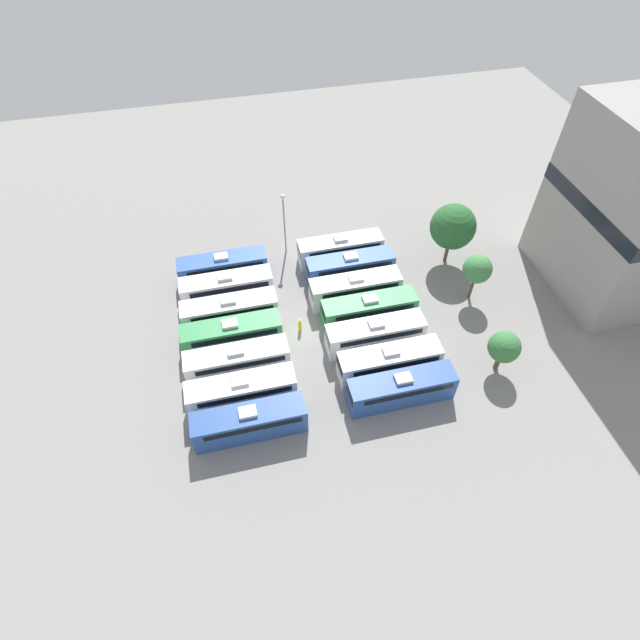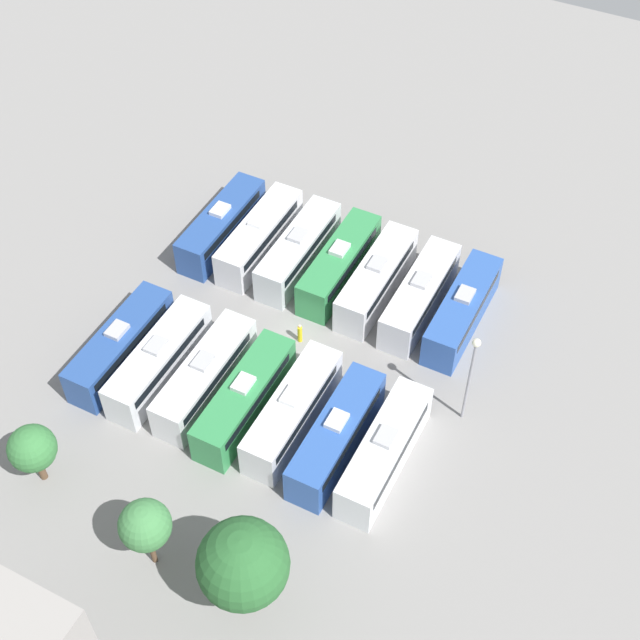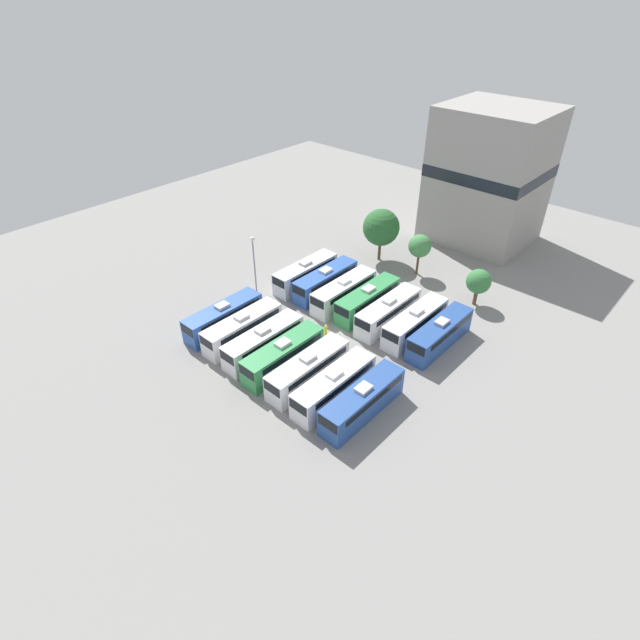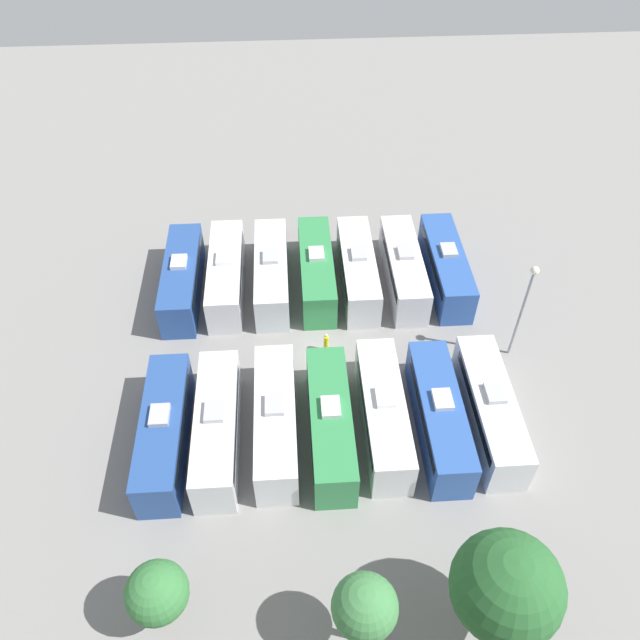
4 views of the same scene
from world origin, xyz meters
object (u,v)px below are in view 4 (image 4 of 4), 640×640
at_px(tree_0, 507,587).
at_px(bus_8, 439,415).
at_px(bus_0, 446,266).
at_px(bus_2, 358,269).
at_px(bus_11, 276,420).
at_px(tree_1, 365,607).
at_px(bus_4, 271,272).
at_px(bus_12, 217,427).
at_px(bus_3, 317,269).
at_px(bus_10, 330,422).
at_px(bus_13, 164,431).
at_px(bus_1, 404,268).
at_px(bus_9, 383,413).
at_px(light_pole, 526,298).
at_px(bus_5, 226,274).
at_px(bus_6, 182,278).
at_px(tree_2, 157,593).
at_px(bus_7, 490,409).
at_px(worker_person, 326,343).

bearing_deg(tree_0, bus_8, -88.89).
distance_m(bus_0, bus_2, 7.25).
bearing_deg(bus_11, tree_1, 107.98).
distance_m(bus_4, bus_12, 15.28).
height_order(bus_3, bus_11, same).
bearing_deg(bus_8, bus_12, 0.12).
height_order(bus_10, bus_12, same).
height_order(bus_10, bus_13, same).
xyz_separation_m(bus_1, bus_2, (3.75, -0.09, 0.00)).
distance_m(bus_1, bus_3, 7.12).
bearing_deg(bus_9, tree_1, 77.74).
height_order(bus_3, light_pole, light_pole).
bearing_deg(bus_5, bus_4, 179.24).
relative_size(bus_6, bus_9, 1.00).
relative_size(bus_2, bus_12, 1.00).
height_order(bus_0, bus_4, same).
bearing_deg(bus_11, bus_3, -103.44).
relative_size(tree_0, tree_2, 1.57).
bearing_deg(bus_3, bus_7, 125.91).
xyz_separation_m(bus_2, worker_person, (3.08, 7.15, -0.92)).
distance_m(bus_9, bus_13, 14.17).
distance_m(bus_4, bus_5, 3.68).
relative_size(bus_12, tree_1, 1.72).
xyz_separation_m(bus_13, tree_0, (-18.01, 12.38, 3.50)).
distance_m(bus_13, light_pole, 25.74).
distance_m(bus_3, bus_13, 18.41).
relative_size(bus_1, bus_7, 1.00).
xyz_separation_m(bus_12, worker_person, (-7.55, -7.65, -0.92)).
distance_m(bus_0, bus_3, 10.63).
bearing_deg(tree_0, bus_5, -61.70).
distance_m(bus_11, bus_12, 3.77).
distance_m(bus_2, light_pole, 13.91).
relative_size(bus_9, bus_11, 1.00).
distance_m(bus_0, bus_12, 23.20).
height_order(bus_6, worker_person, bus_6).
relative_size(bus_8, light_pole, 1.24).
bearing_deg(bus_3, bus_8, 115.57).
distance_m(worker_person, tree_0, 21.78).
bearing_deg(tree_2, bus_2, -116.44).
height_order(bus_3, bus_8, same).
height_order(bus_2, bus_13, same).
bearing_deg(tree_0, bus_11, -49.49).
height_order(bus_11, bus_12, same).
distance_m(bus_12, tree_1, 15.17).
bearing_deg(bus_12, bus_8, -179.88).
height_order(bus_0, tree_1, tree_1).
xyz_separation_m(bus_10, bus_12, (7.29, -0.12, 0.00)).
distance_m(light_pole, tree_1, 23.39).
bearing_deg(worker_person, bus_1, -134.07).
distance_m(bus_9, bus_12, 10.81).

